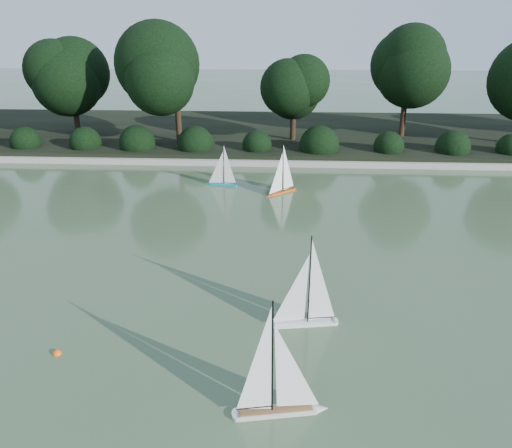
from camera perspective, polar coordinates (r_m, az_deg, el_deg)
The scene contains 10 objects.
ground at distance 7.75m, azimuth -2.26°, elevation -11.86°, with size 80.00×80.00×0.00m, color #394A2C.
pond_coping at distance 15.96m, azimuth 0.67°, elevation 7.02°, with size 40.00×0.35×0.18m, color gray.
far_bank at distance 19.82m, azimuth 1.18°, elevation 10.30°, with size 40.00×8.00×0.30m, color black.
tree_line at distance 17.89m, azimuth 5.19°, elevation 16.96°, with size 26.31×3.93×4.39m.
shrub_hedge at distance 16.74m, azimuth 0.81°, elevation 9.04°, with size 29.10×1.10×1.10m.
sailboat_white_a at distance 7.73m, azimuth 5.00°, elevation -9.84°, with size 1.17×0.35×1.59m.
sailboat_white_b at distance 6.23m, azimuth 3.17°, elevation -19.00°, with size 1.19×0.39×1.62m.
sailboat_orange at distance 13.34m, azimuth 2.78°, elevation 4.45°, with size 0.86×0.82×1.45m.
sailboat_teal at distance 14.04m, azimuth -4.10°, elevation 5.23°, with size 0.94×0.28×1.27m.
race_buoy at distance 7.76m, azimuth -21.76°, elevation -13.63°, with size 0.13×0.13×0.13m, color #F65B0C.
Camera 1 is at (0.64, -6.36, 4.39)m, focal length 35.00 mm.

